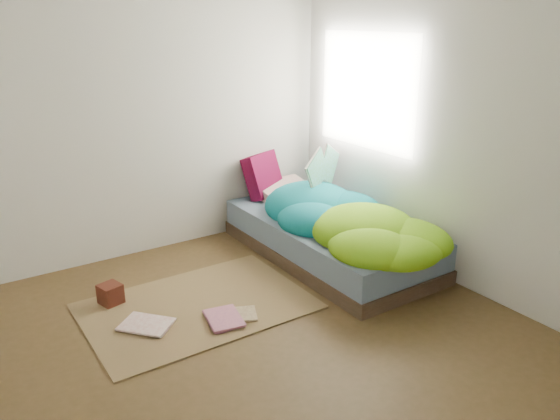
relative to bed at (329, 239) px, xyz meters
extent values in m
cube|color=#49371C|center=(-1.22, -0.72, -0.17)|extent=(3.50, 3.50, 0.00)
cube|color=silver|center=(-1.22, 1.03, 1.13)|extent=(3.50, 0.04, 2.60)
cube|color=silver|center=(-1.22, -2.47, 1.13)|extent=(3.50, 0.04, 2.60)
cube|color=silver|center=(0.53, -0.72, 1.13)|extent=(0.04, 3.50, 2.60)
cube|color=white|center=(0.52, 0.18, 1.23)|extent=(0.01, 1.00, 1.20)
cube|color=#35271D|center=(0.00, 0.00, -0.11)|extent=(1.00, 2.00, 0.12)
cube|color=slate|center=(0.00, 0.00, 0.06)|extent=(0.98, 1.96, 0.22)
cube|color=brown|center=(-1.37, -0.17, -0.16)|extent=(1.60, 1.10, 0.01)
cube|color=silver|center=(0.05, 0.82, 0.23)|extent=(0.53, 0.33, 0.12)
cube|color=#4C052B|center=(-0.11, 0.91, 0.38)|extent=(0.44, 0.29, 0.42)
cube|color=#390D0D|center=(-1.89, 0.22, -0.08)|extent=(0.18, 0.18, 0.15)
imported|color=silver|center=(-1.88, -0.32, -0.14)|extent=(0.41, 0.41, 0.03)
imported|color=#BE6E81|center=(-1.42, -0.45, -0.14)|extent=(0.29, 0.35, 0.03)
imported|color=tan|center=(-1.25, -0.56, -0.15)|extent=(0.33, 0.30, 0.02)
camera|label=1|loc=(-2.83, -3.47, 1.86)|focal=35.00mm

